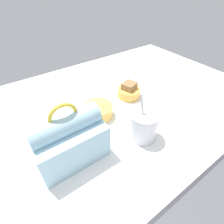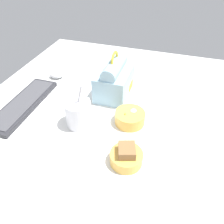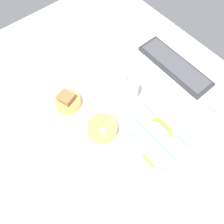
{
  "view_description": "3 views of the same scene",
  "coord_description": "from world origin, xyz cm",
  "views": [
    {
      "loc": [
        30.26,
        35.93,
        46.63
      ],
      "look_at": [
        2.71,
        -2.71,
        7.0
      ],
      "focal_mm": 28.0,
      "sensor_mm": 36.0,
      "label": 1
    },
    {
      "loc": [
        -55.03,
        -21.04,
        57.68
      ],
      "look_at": [
        2.71,
        -2.71,
        7.0
      ],
      "focal_mm": 35.0,
      "sensor_mm": 36.0,
      "label": 2
    },
    {
      "loc": [
        31.37,
        -26.44,
        79.8
      ],
      "look_at": [
        2.71,
        -2.71,
        7.0
      ],
      "focal_mm": 35.0,
      "sensor_mm": 36.0,
      "label": 3
    }
  ],
  "objects": [
    {
      "name": "keyboard",
      "position": [
        1.16,
        34.86,
        3.02
      ],
      "size": [
        35.79,
        11.19,
        2.1
      ],
      "color": "#2D2D33",
      "rests_on": "desk_surface"
    },
    {
      "name": "bento_bowl_sandwich",
      "position": [
        -13.3,
        -12.41,
        4.51
      ],
      "size": [
        10.18,
        10.18,
        6.72
      ],
      "color": "#EAB24C",
      "rests_on": "desk_surface"
    },
    {
      "name": "soup_cup",
      "position": [
        -1.71,
        8.55,
        7.17
      ],
      "size": [
        9.43,
        9.43,
        16.5
      ],
      "color": "silver",
      "rests_on": "desk_surface"
    },
    {
      "name": "desk_surface",
      "position": [
        0.0,
        0.0,
        1.0
      ],
      "size": [
        140.0,
        110.0,
        2.0
      ],
      "color": "white",
      "rests_on": "ground"
    },
    {
      "name": "bento_bowl_snacks",
      "position": [
        4.66,
        -8.99,
        4.47
      ],
      "size": [
        11.15,
        11.15,
        5.53
      ],
      "color": "#EAB24C",
      "rests_on": "desk_surface"
    },
    {
      "name": "lunch_bag",
      "position": [
        21.16,
        2.06,
        9.2
      ],
      "size": [
        19.92,
        13.16,
        19.65
      ],
      "color": "#9EC6DB",
      "rests_on": "desk_surface"
    }
  ]
}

